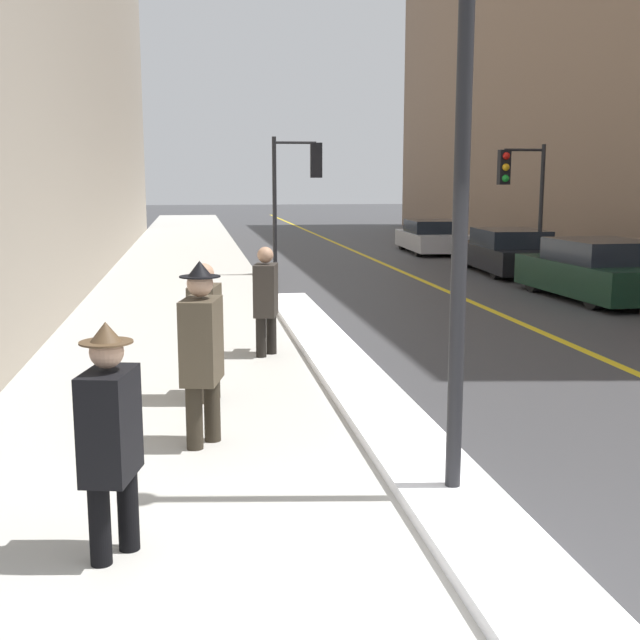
% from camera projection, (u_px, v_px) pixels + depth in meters
% --- Properties ---
extents(ground_plane, '(160.00, 160.00, 0.00)m').
position_uv_depth(ground_plane, '(493.00, 608.00, 4.74)').
color(ground_plane, '#38383A').
extents(sidewalk_slab, '(4.00, 80.00, 0.01)m').
position_uv_depth(sidewalk_slab, '(181.00, 286.00, 19.02)').
color(sidewalk_slab, '#B2AFA8').
rests_on(sidewalk_slab, ground).
extents(road_centre_stripe, '(0.16, 80.00, 0.00)m').
position_uv_depth(road_centre_stripe, '(425.00, 282.00, 19.95)').
color(road_centre_stripe, gold).
rests_on(road_centre_stripe, ground).
extents(snow_bank_curb, '(0.80, 13.71, 0.12)m').
position_uv_depth(snow_bank_curb, '(347.00, 370.00, 10.41)').
color(snow_bank_curb, white).
rests_on(snow_bank_curb, ground).
extents(building_facade_right, '(6.00, 36.00, 16.79)m').
position_uv_depth(building_facade_right, '(632.00, 1.00, 26.71)').
color(building_facade_right, '#846B56').
rests_on(building_facade_right, ground).
extents(lamp_post, '(0.28, 0.28, 4.89)m').
position_uv_depth(lamp_post, '(463.00, 120.00, 5.84)').
color(lamp_post, black).
rests_on(lamp_post, ground).
extents(traffic_light_near, '(1.31, 0.32, 3.61)m').
position_uv_depth(traffic_light_near, '(301.00, 176.00, 20.97)').
color(traffic_light_near, black).
rests_on(traffic_light_near, ground).
extents(traffic_light_far, '(1.31, 0.32, 3.43)m').
position_uv_depth(traffic_light_far, '(518.00, 181.00, 21.11)').
color(traffic_light_far, black).
rests_on(traffic_light_far, ground).
extents(pedestrian_trailing, '(0.39, 0.54, 1.61)m').
position_uv_depth(pedestrian_trailing, '(110.00, 432.00, 5.21)').
color(pedestrian_trailing, black).
rests_on(pedestrian_trailing, ground).
extents(pedestrian_in_fedora, '(0.43, 0.60, 1.77)m').
position_uv_depth(pedestrian_in_fedora, '(202.00, 346.00, 7.46)').
color(pedestrian_in_fedora, '#2A241B').
rests_on(pedestrian_in_fedora, ground).
extents(pedestrian_with_shoulder_bag, '(0.41, 0.75, 1.58)m').
position_uv_depth(pedestrian_with_shoulder_bag, '(205.00, 326.00, 9.02)').
color(pedestrian_with_shoulder_bag, '#2A241B').
rests_on(pedestrian_with_shoulder_bag, ground).
extents(pedestrian_in_glasses, '(0.40, 0.74, 1.57)m').
position_uv_depth(pedestrian_in_glasses, '(266.00, 296.00, 11.38)').
color(pedestrian_in_glasses, black).
rests_on(pedestrian_in_glasses, ground).
extents(parked_car_dark_green, '(2.00, 4.23, 1.27)m').
position_uv_depth(parked_car_dark_green, '(598.00, 271.00, 16.92)').
color(parked_car_dark_green, black).
rests_on(parked_car_dark_green, ground).
extents(parked_car_black, '(2.03, 4.57, 1.19)m').
position_uv_depth(parked_car_black, '(508.00, 252.00, 21.82)').
color(parked_car_black, black).
rests_on(parked_car_black, ground).
extents(parked_car_silver, '(2.06, 4.33, 1.13)m').
position_uv_depth(parked_car_silver, '(433.00, 237.00, 27.95)').
color(parked_car_silver, '#B2B2B7').
rests_on(parked_car_silver, ground).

